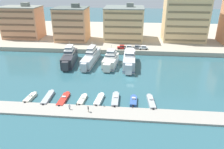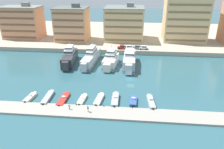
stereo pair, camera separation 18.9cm
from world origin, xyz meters
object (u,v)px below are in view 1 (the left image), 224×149
(yacht_ivory_mid_left, at_px, (111,60))
(car_white_left, at_px, (129,47))
(yacht_silver_center_left, at_px, (129,60))
(motorboat_red_mid_left, at_px, (64,99))
(motorboat_grey_left, at_px, (48,98))
(car_white_center_left, at_px, (143,47))
(motorboat_cream_far_left, at_px, (30,98))
(car_red_far_left, at_px, (122,47))
(motorboat_blue_mid_right, at_px, (133,101))
(motorboat_cream_center_left, at_px, (82,100))
(pedestrian_near_edge, at_px, (69,106))
(yacht_charcoal_far_left, at_px, (69,57))
(motorboat_grey_center_right, at_px, (115,100))
(pedestrian_mid_deck, at_px, (88,108))
(yacht_silver_left, at_px, (91,57))
(motorboat_white_center, at_px, (99,100))
(motorboat_grey_right, at_px, (151,102))
(car_grey_mid_left, at_px, (137,47))

(yacht_ivory_mid_left, distance_m, car_white_left, 18.03)
(yacht_silver_center_left, bearing_deg, motorboat_red_mid_left, -121.95)
(motorboat_grey_left, xyz_separation_m, car_white_center_left, (28.92, 44.80, 2.53))
(motorboat_cream_far_left, bearing_deg, car_red_far_left, 61.95)
(motorboat_grey_left, bearing_deg, motorboat_blue_mid_right, 1.19)
(car_red_far_left, bearing_deg, car_white_left, 4.00)
(motorboat_cream_center_left, relative_size, pedestrian_near_edge, 4.13)
(yacht_silver_center_left, height_order, motorboat_cream_center_left, yacht_silver_center_left)
(yacht_charcoal_far_left, distance_m, motorboat_cream_center_left, 31.66)
(motorboat_cream_center_left, bearing_deg, motorboat_grey_center_right, 4.46)
(pedestrian_near_edge, bearing_deg, pedestrian_mid_deck, -7.67)
(motorboat_cream_center_left, relative_size, motorboat_grey_center_right, 0.78)
(car_white_left, relative_size, pedestrian_near_edge, 2.73)
(yacht_charcoal_far_left, bearing_deg, motorboat_blue_mid_right, -47.46)
(yacht_silver_left, bearing_deg, motorboat_red_mid_left, -94.35)
(motorboat_blue_mid_right, bearing_deg, pedestrian_mid_deck, -149.82)
(yacht_silver_center_left, bearing_deg, motorboat_cream_center_left, -113.76)
(motorboat_grey_center_right, bearing_deg, motorboat_blue_mid_right, -0.81)
(motorboat_grey_left, xyz_separation_m, motorboat_white_center, (14.95, 0.23, -0.00))
(yacht_charcoal_far_left, xyz_separation_m, pedestrian_near_edge, (9.61, -34.70, -1.20))
(motorboat_cream_center_left, bearing_deg, car_white_left, 75.01)
(motorboat_grey_right, bearing_deg, yacht_silver_left, 126.72)
(yacht_ivory_mid_left, distance_m, motorboat_grey_center_right, 27.93)
(yacht_ivory_mid_left, height_order, motorboat_grey_center_right, yacht_ivory_mid_left)
(yacht_ivory_mid_left, relative_size, motorboat_blue_mid_right, 2.58)
(yacht_ivory_mid_left, height_order, car_red_far_left, yacht_ivory_mid_left)
(motorboat_grey_left, xyz_separation_m, pedestrian_mid_deck, (13.09, -6.22, 1.10))
(motorboat_cream_far_left, bearing_deg, motorboat_blue_mid_right, 1.96)
(motorboat_grey_left, height_order, car_red_far_left, car_red_far_left)
(motorboat_grey_center_right, bearing_deg, motorboat_cream_center_left, -175.54)
(yacht_silver_left, height_order, motorboat_grey_center_right, yacht_silver_left)
(motorboat_red_mid_left, bearing_deg, pedestrian_mid_deck, -35.30)
(car_white_left, xyz_separation_m, pedestrian_mid_deck, (-9.09, -51.05, -1.43))
(motorboat_red_mid_left, distance_m, motorboat_white_center, 10.22)
(motorboat_cream_far_left, relative_size, car_red_far_left, 1.47)
(yacht_silver_center_left, distance_m, motorboat_cream_far_left, 40.44)
(car_white_left, height_order, car_grey_mid_left, same)
(car_white_center_left, bearing_deg, yacht_silver_center_left, -110.69)
(motorboat_white_center, distance_m, motorboat_grey_center_right, 4.59)
(yacht_charcoal_far_left, relative_size, yacht_silver_left, 0.87)
(motorboat_red_mid_left, bearing_deg, car_red_far_left, 72.44)
(yacht_silver_center_left, distance_m, motorboat_cream_center_left, 31.58)
(motorboat_white_center, bearing_deg, motorboat_cream_center_left, -175.54)
(pedestrian_mid_deck, bearing_deg, motorboat_grey_center_right, 46.64)
(motorboat_grey_left, distance_m, car_white_center_left, 53.38)
(yacht_charcoal_far_left, bearing_deg, motorboat_grey_right, -42.87)
(motorboat_blue_mid_right, bearing_deg, car_white_center_left, 84.53)
(motorboat_white_center, bearing_deg, yacht_silver_center_left, 74.51)
(motorboat_grey_right, distance_m, pedestrian_near_edge, 22.31)
(car_grey_mid_left, bearing_deg, motorboat_grey_right, -85.46)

